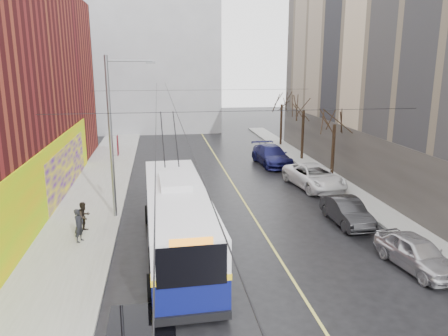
# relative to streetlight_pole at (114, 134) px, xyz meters

# --- Properties ---
(ground) EXTENTS (140.00, 140.00, 0.00)m
(ground) POSITION_rel_streetlight_pole_xyz_m (6.14, -10.00, -4.85)
(ground) COLOR black
(ground) RESTS_ON ground
(sidewalk_left) EXTENTS (4.00, 60.00, 0.15)m
(sidewalk_left) POSITION_rel_streetlight_pole_xyz_m (-1.86, 2.00, -4.77)
(sidewalk_left) COLOR gray
(sidewalk_left) RESTS_ON ground
(sidewalk_right) EXTENTS (2.00, 60.00, 0.15)m
(sidewalk_right) POSITION_rel_streetlight_pole_xyz_m (15.14, 2.00, -4.77)
(sidewalk_right) COLOR gray
(sidewalk_right) RESTS_ON ground
(lane_line) EXTENTS (0.12, 50.00, 0.01)m
(lane_line) POSITION_rel_streetlight_pole_xyz_m (7.64, 4.00, -4.84)
(lane_line) COLOR #BFB74C
(lane_line) RESTS_ON ground
(building_far) EXTENTS (20.50, 12.10, 18.00)m
(building_far) POSITION_rel_streetlight_pole_xyz_m (0.14, 34.99, 4.17)
(building_far) COLOR gray
(building_far) RESTS_ON ground
(streetlight_pole) EXTENTS (2.65, 0.60, 9.00)m
(streetlight_pole) POSITION_rel_streetlight_pole_xyz_m (0.00, 0.00, 0.00)
(streetlight_pole) COLOR slate
(streetlight_pole) RESTS_ON ground
(catenary_wires) EXTENTS (18.00, 60.00, 0.22)m
(catenary_wires) POSITION_rel_streetlight_pole_xyz_m (3.60, 4.77, 1.40)
(catenary_wires) COLOR black
(tree_near) EXTENTS (3.20, 3.20, 6.40)m
(tree_near) POSITION_rel_streetlight_pole_xyz_m (15.14, 6.00, 0.13)
(tree_near) COLOR black
(tree_near) RESTS_ON ground
(tree_mid) EXTENTS (3.20, 3.20, 6.68)m
(tree_mid) POSITION_rel_streetlight_pole_xyz_m (15.14, 13.00, 0.41)
(tree_mid) COLOR black
(tree_mid) RESTS_ON ground
(tree_far) EXTENTS (3.20, 3.20, 6.57)m
(tree_far) POSITION_rel_streetlight_pole_xyz_m (15.14, 20.00, 0.30)
(tree_far) COLOR black
(tree_far) RESTS_ON ground
(puddle) EXTENTS (2.27, 2.77, 0.01)m
(puddle) POSITION_rel_streetlight_pole_xyz_m (1.63, -10.81, -4.84)
(puddle) COLOR black
(puddle) RESTS_ON ground
(pigeons_flying) EXTENTS (3.19, 2.61, 2.04)m
(pigeons_flying) POSITION_rel_streetlight_pole_xyz_m (3.14, -0.38, 2.17)
(pigeons_flying) COLOR slate
(trolleybus) EXTENTS (3.23, 12.52, 5.89)m
(trolleybus) POSITION_rel_streetlight_pole_xyz_m (3.14, -5.09, -3.21)
(trolleybus) COLOR #0A1050
(trolleybus) RESTS_ON ground
(parked_car_a) EXTENTS (2.27, 4.42, 1.44)m
(parked_car_a) POSITION_rel_streetlight_pole_xyz_m (13.14, -8.28, -4.13)
(parked_car_a) COLOR #ADACB1
(parked_car_a) RESTS_ON ground
(parked_car_b) EXTENTS (1.57, 4.28, 1.40)m
(parked_car_b) POSITION_rel_streetlight_pole_xyz_m (12.44, -2.78, -4.15)
(parked_car_b) COLOR black
(parked_car_b) RESTS_ON ground
(parked_car_c) EXTENTS (3.48, 6.09, 1.60)m
(parked_car_c) POSITION_rel_streetlight_pole_xyz_m (13.14, 4.29, -4.05)
(parked_car_c) COLOR white
(parked_car_c) RESTS_ON ground
(parked_car_d) EXTENTS (2.76, 5.91, 1.67)m
(parked_car_d) POSITION_rel_streetlight_pole_xyz_m (11.94, 11.54, -4.01)
(parked_car_d) COLOR #171852
(parked_car_d) RESTS_ON ground
(following_car) EXTENTS (1.82, 4.09, 1.37)m
(following_car) POSITION_rel_streetlight_pole_xyz_m (3.53, 8.32, -4.16)
(following_car) COLOR silver
(following_car) RESTS_ON ground
(pedestrian_a) EXTENTS (0.60, 0.71, 1.65)m
(pedestrian_a) POSITION_rel_streetlight_pole_xyz_m (-1.53, -3.51, -3.87)
(pedestrian_a) COLOR black
(pedestrian_a) RESTS_ON sidewalk_left
(pedestrian_b) EXTENTS (0.92, 0.95, 1.55)m
(pedestrian_b) POSITION_rel_streetlight_pole_xyz_m (-1.51, -2.13, -3.92)
(pedestrian_b) COLOR black
(pedestrian_b) RESTS_ON sidewalk_left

